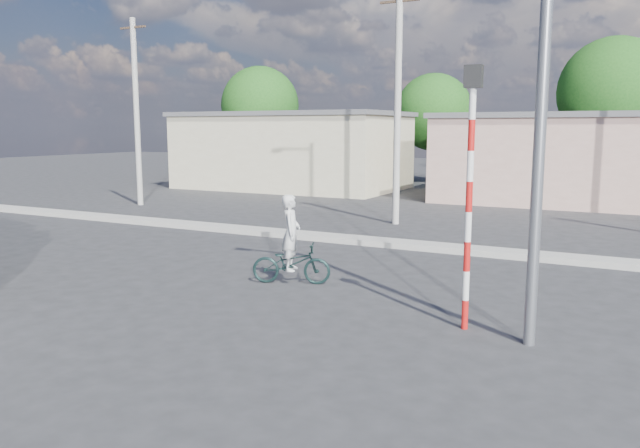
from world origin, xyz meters
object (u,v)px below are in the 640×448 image
at_px(bicycle, 291,263).
at_px(traffic_pole, 470,176).
at_px(cyclist, 291,246).
at_px(streetlight, 535,18).

height_order(bicycle, traffic_pole, traffic_pole).
distance_m(bicycle, cyclist, 0.38).
distance_m(bicycle, traffic_pole, 4.88).
bearing_deg(cyclist, streetlight, -128.37).
xyz_separation_m(cyclist, streetlight, (5.11, -1.65, 4.13)).
distance_m(cyclist, streetlight, 6.78).
xyz_separation_m(bicycle, traffic_pole, (4.17, -1.35, 2.14)).
distance_m(traffic_pole, streetlight, 2.56).
height_order(bicycle, streetlight, streetlight).
bearing_deg(traffic_pole, bicycle, 162.06).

